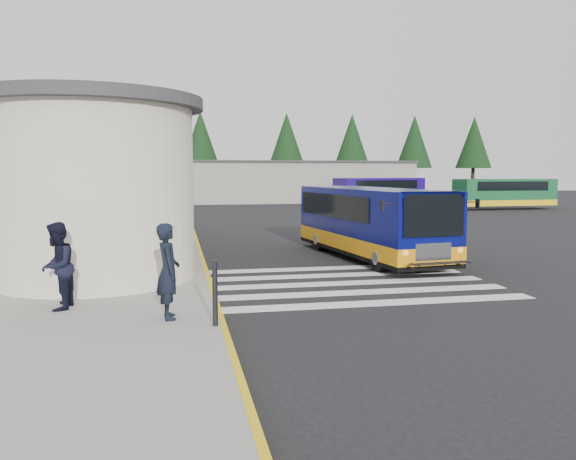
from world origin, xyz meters
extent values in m
plane|color=black|center=(0.00, 0.00, 0.00)|extent=(140.00, 140.00, 0.00)
cube|color=gray|center=(-9.00, 4.00, 0.07)|extent=(10.00, 34.00, 0.15)
cube|color=yellow|center=(-4.05, 4.00, 0.08)|extent=(0.12, 34.00, 0.16)
cylinder|color=beige|center=(-7.00, 0.50, 2.40)|extent=(5.20, 5.20, 4.50)
cylinder|color=#38383A|center=(-7.00, 0.50, 4.80)|extent=(5.80, 5.80, 0.30)
cube|color=black|center=(-6.48, 5.00, 1.25)|extent=(0.08, 1.20, 2.20)
cube|color=#38383A|center=(-6.00, 5.00, 2.55)|extent=(1.20, 1.80, 0.12)
cube|color=silver|center=(-0.50, -3.20, 0.01)|extent=(8.00, 0.55, 0.01)
cube|color=silver|center=(-0.50, -2.00, 0.01)|extent=(8.00, 0.55, 0.01)
cube|color=silver|center=(-0.50, -0.80, 0.01)|extent=(8.00, 0.55, 0.01)
cube|color=silver|center=(-0.50, 0.40, 0.01)|extent=(8.00, 0.55, 0.01)
cube|color=silver|center=(-0.50, 1.60, 0.01)|extent=(8.00, 0.55, 0.01)
cube|color=gray|center=(6.00, 42.00, 2.00)|extent=(26.00, 8.00, 4.00)
cube|color=#38383A|center=(6.00, 42.00, 4.10)|extent=(26.40, 8.40, 0.20)
cylinder|color=black|center=(-22.00, 50.00, 1.80)|extent=(0.44, 0.44, 3.60)
cone|color=black|center=(-22.00, 50.00, 6.80)|extent=(4.40, 4.40, 6.40)
cylinder|color=black|center=(-12.00, 50.00, 1.80)|extent=(0.44, 0.44, 3.60)
cone|color=black|center=(-12.00, 50.00, 6.80)|extent=(4.40, 4.40, 6.40)
cylinder|color=black|center=(-2.00, 50.00, 1.80)|extent=(0.44, 0.44, 3.60)
cone|color=black|center=(-2.00, 50.00, 6.80)|extent=(4.40, 4.40, 6.40)
cylinder|color=black|center=(8.00, 50.00, 1.80)|extent=(0.44, 0.44, 3.60)
cone|color=black|center=(8.00, 50.00, 6.80)|extent=(4.40, 4.40, 6.40)
cylinder|color=black|center=(16.00, 50.00, 1.80)|extent=(0.44, 0.44, 3.60)
cone|color=black|center=(16.00, 50.00, 6.80)|extent=(4.40, 4.40, 6.40)
cylinder|color=black|center=(24.00, 50.00, 1.80)|extent=(0.44, 0.44, 3.60)
cone|color=black|center=(24.00, 50.00, 6.80)|extent=(4.40, 4.40, 6.40)
cylinder|color=black|center=(32.00, 50.00, 1.80)|extent=(0.44, 0.44, 3.60)
cone|color=black|center=(32.00, 50.00, 6.80)|extent=(4.40, 4.40, 6.40)
cube|color=#070B5A|center=(1.77, 3.45, 1.40)|extent=(3.18, 8.23, 2.09)
cube|color=orange|center=(1.77, 3.45, 0.61)|extent=(3.21, 8.26, 0.50)
cube|color=black|center=(1.77, 3.45, 0.31)|extent=(3.20, 8.25, 0.20)
cube|color=black|center=(2.25, -0.55, 1.74)|extent=(1.95, 0.29, 1.11)
cube|color=silver|center=(2.25, -0.56, 0.76)|extent=(1.16, 0.19, 0.49)
cube|color=black|center=(0.55, 4.02, 1.83)|extent=(0.75, 5.84, 0.80)
cube|color=black|center=(2.80, 4.29, 1.83)|extent=(0.75, 5.84, 0.80)
cylinder|color=black|center=(1.12, 0.68, 0.43)|extent=(0.37, 0.88, 0.86)
cylinder|color=black|center=(3.06, 0.91, 0.43)|extent=(0.37, 0.88, 0.86)
cylinder|color=black|center=(0.51, 5.63, 0.43)|extent=(0.37, 0.88, 0.86)
cylinder|color=black|center=(2.46, 5.87, 0.43)|extent=(0.37, 0.88, 0.86)
cube|color=black|center=(0.69, -0.59, 2.09)|extent=(0.06, 0.16, 0.27)
cube|color=black|center=(3.78, -0.21, 2.09)|extent=(0.06, 0.16, 0.27)
imported|color=black|center=(-5.05, -4.21, 1.09)|extent=(0.53, 0.73, 1.87)
imported|color=black|center=(-7.32, -3.02, 1.06)|extent=(0.76, 0.94, 1.83)
cylinder|color=black|center=(-4.20, -4.92, 0.76)|extent=(0.10, 0.10, 1.23)
cube|color=#1B0866|center=(13.14, 32.81, 1.45)|extent=(8.77, 4.46, 2.16)
cube|color=yellow|center=(13.14, 32.81, 0.58)|extent=(8.80, 4.49, 0.47)
cube|color=black|center=(13.14, 32.81, 1.97)|extent=(6.97, 4.01, 0.75)
cube|color=#16532A|center=(21.69, 26.65, 1.43)|extent=(8.39, 2.64, 2.12)
cube|color=yellow|center=(21.69, 26.65, 0.57)|extent=(8.42, 2.66, 0.46)
cube|color=black|center=(21.69, 26.65, 1.94)|extent=(6.55, 2.61, 0.74)
camera|label=1|loc=(-4.88, -15.19, 2.98)|focal=35.00mm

